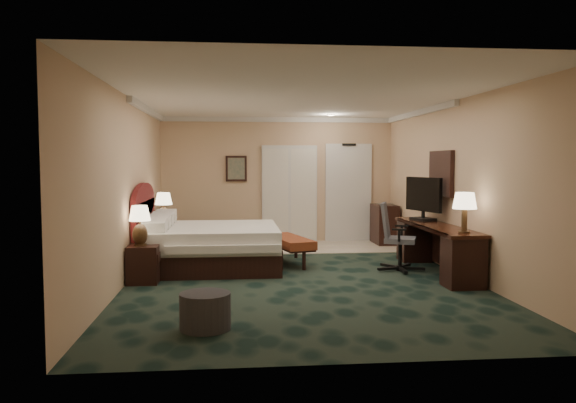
{
  "coord_description": "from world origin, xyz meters",
  "views": [
    {
      "loc": [
        -0.97,
        -8.39,
        1.73
      ],
      "look_at": [
        -0.09,
        0.6,
        1.1
      ],
      "focal_mm": 35.0,
      "sensor_mm": 36.0,
      "label": 1
    }
  ],
  "objects": [
    {
      "name": "lamp_near",
      "position": [
        -2.3,
        -0.27,
        0.83
      ],
      "size": [
        0.32,
        0.32,
        0.58
      ],
      "primitive_type": null,
      "rotation": [
        0.0,
        0.0,
        0.06
      ],
      "color": "black",
      "rests_on": "nightstand_near"
    },
    {
      "name": "floor",
      "position": [
        0.0,
        0.0,
        0.0
      ],
      "size": [
        5.0,
        7.5,
        0.0
      ],
      "primitive_type": "cube",
      "color": "black",
      "rests_on": "ground"
    },
    {
      "name": "tile_patch",
      "position": [
        0.9,
        2.9,
        0.01
      ],
      "size": [
        3.2,
        1.7,
        0.01
      ],
      "primitive_type": "cube",
      "color": "beige",
      "rests_on": "ground"
    },
    {
      "name": "lamp_far",
      "position": [
        -2.27,
        2.24,
        0.87
      ],
      "size": [
        0.36,
        0.36,
        0.6
      ],
      "primitive_type": null,
      "rotation": [
        0.0,
        0.0,
        0.12
      ],
      "color": "black",
      "rests_on": "nightstand_far"
    },
    {
      "name": "closet_doors",
      "position": [
        0.25,
        3.71,
        1.05
      ],
      "size": [
        1.2,
        0.06,
        2.1
      ],
      "primitive_type": "cube",
      "color": "silver",
      "rests_on": "ground"
    },
    {
      "name": "bed",
      "position": [
        -1.32,
        0.86,
        0.34
      ],
      "size": [
        2.16,
        2.0,
        0.68
      ],
      "primitive_type": "cube",
      "color": "white",
      "rests_on": "ground"
    },
    {
      "name": "bed_bench",
      "position": [
        -0.02,
        1.06,
        0.23
      ],
      "size": [
        0.81,
        1.43,
        0.46
      ],
      "primitive_type": "cube",
      "rotation": [
        0.0,
        0.0,
        0.26
      ],
      "color": "maroon",
      "rests_on": "ground"
    },
    {
      "name": "desk_chair",
      "position": [
        1.69,
        0.29,
        0.54
      ],
      "size": [
        0.81,
        0.78,
        1.09
      ],
      "primitive_type": null,
      "rotation": [
        0.0,
        0.0,
        -0.37
      ],
      "color": "#474753",
      "rests_on": "ground"
    },
    {
      "name": "nightstand_near",
      "position": [
        -2.26,
        -0.22,
        0.27
      ],
      "size": [
        0.43,
        0.5,
        0.54
      ],
      "primitive_type": "cube",
      "color": "black",
      "rests_on": "ground"
    },
    {
      "name": "entry_door",
      "position": [
        1.55,
        3.72,
        1.05
      ],
      "size": [
        1.02,
        0.06,
        2.18
      ],
      "primitive_type": "cube",
      "color": "silver",
      "rests_on": "ground"
    },
    {
      "name": "crown_molding",
      "position": [
        0.0,
        0.0,
        2.65
      ],
      "size": [
        5.0,
        7.5,
        0.1
      ],
      "primitive_type": null,
      "color": "silver",
      "rests_on": "wall_back"
    },
    {
      "name": "tv",
      "position": [
        2.21,
        0.74,
        1.12
      ],
      "size": [
        0.34,
        0.93,
        0.73
      ],
      "primitive_type": "cube",
      "rotation": [
        0.0,
        0.0,
        0.28
      ],
      "color": "black",
      "rests_on": "desk"
    },
    {
      "name": "nightstand_far",
      "position": [
        -2.25,
        2.3,
        0.28
      ],
      "size": [
        0.45,
        0.52,
        0.57
      ],
      "primitive_type": "cube",
      "color": "black",
      "rests_on": "ground"
    },
    {
      "name": "wall_art",
      "position": [
        -0.9,
        3.71,
        1.6
      ],
      "size": [
        0.45,
        0.06,
        0.55
      ],
      "primitive_type": "cube",
      "color": "#455D52",
      "rests_on": "wall_back"
    },
    {
      "name": "ceiling",
      "position": [
        0.0,
        0.0,
        2.7
      ],
      "size": [
        5.0,
        7.5,
        0.0
      ],
      "primitive_type": "cube",
      "color": "white",
      "rests_on": "wall_back"
    },
    {
      "name": "desk",
      "position": [
        2.2,
        0.08,
        0.38
      ],
      "size": [
        0.56,
        2.61,
        0.75
      ],
      "primitive_type": "cube",
      "color": "black",
      "rests_on": "ground"
    },
    {
      "name": "wall_mirror",
      "position": [
        2.46,
        0.6,
        1.55
      ],
      "size": [
        0.05,
        0.95,
        0.75
      ],
      "primitive_type": "cube",
      "color": "white",
      "rests_on": "wall_right"
    },
    {
      "name": "wall_left",
      "position": [
        -2.5,
        0.0,
        1.35
      ],
      "size": [
        0.0,
        7.5,
        2.7
      ],
      "primitive_type": "cube",
      "color": "#D2B285",
      "rests_on": "ground"
    },
    {
      "name": "wall_front",
      "position": [
        0.0,
        -3.75,
        1.35
      ],
      "size": [
        5.0,
        0.0,
        2.7
      ],
      "primitive_type": "cube",
      "color": "#D2B285",
      "rests_on": "ground"
    },
    {
      "name": "headboard",
      "position": [
        -2.44,
        1.0,
        0.7
      ],
      "size": [
        0.12,
        2.0,
        1.4
      ],
      "primitive_type": null,
      "color": "#4B0A15",
      "rests_on": "ground"
    },
    {
      "name": "wall_back",
      "position": [
        0.0,
        3.75,
        1.35
      ],
      "size": [
        5.0,
        0.0,
        2.7
      ],
      "primitive_type": "cube",
      "color": "#D2B285",
      "rests_on": "ground"
    },
    {
      "name": "desk_lamp",
      "position": [
        2.21,
        -0.95,
        1.04
      ],
      "size": [
        0.34,
        0.34,
        0.58
      ],
      "primitive_type": null,
      "rotation": [
        0.0,
        0.0,
        0.02
      ],
      "color": "black",
      "rests_on": "desk"
    },
    {
      "name": "ottoman",
      "position": [
        -1.27,
        -2.6,
        0.19
      ],
      "size": [
        0.56,
        0.56,
        0.38
      ],
      "primitive_type": "cylinder",
      "rotation": [
        0.0,
        0.0,
        0.05
      ],
      "color": "#28272E",
      "rests_on": "ground"
    },
    {
      "name": "wall_right",
      "position": [
        2.5,
        0.0,
        1.35
      ],
      "size": [
        0.0,
        7.5,
        2.7
      ],
      "primitive_type": "cube",
      "color": "#D2B285",
      "rests_on": "ground"
    },
    {
      "name": "minibar",
      "position": [
        2.23,
        3.2,
        0.42
      ],
      "size": [
        0.44,
        0.79,
        0.84
      ],
      "primitive_type": "cube",
      "color": "black",
      "rests_on": "ground"
    }
  ]
}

